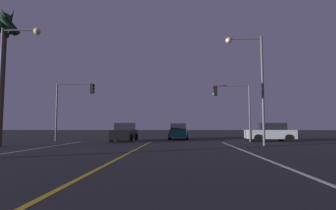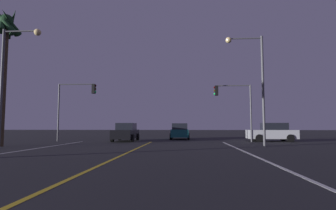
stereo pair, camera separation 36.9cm
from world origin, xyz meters
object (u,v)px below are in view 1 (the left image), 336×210
street_lamp_right_near (331,14)px  traffic_light_near_right (231,99)px  street_lamp_right_far (253,75)px  street_lamp_left_mid (10,70)px  palm_tree_left_mid (4,35)px  traffic_light_near_left (75,98)px  car_ahead_far (178,132)px  car_oncoming (125,132)px  car_crossing_side (270,132)px

street_lamp_right_near → traffic_light_near_right: bearing=-86.5°
traffic_light_near_right → street_lamp_right_far: 5.09m
street_lamp_left_mid → palm_tree_left_mid: size_ratio=0.78×
street_lamp_left_mid → palm_tree_left_mid: bearing=135.2°
traffic_light_near_left → street_lamp_right_far: (15.19, -4.88, 1.06)m
traffic_light_near_right → palm_tree_left_mid: 18.67m
street_lamp_right_near → car_ahead_far: bearing=-73.3°
traffic_light_near_right → street_lamp_left_mid: street_lamp_left_mid is taller
street_lamp_left_mid → street_lamp_right_far: size_ratio=0.96×
car_oncoming → car_ahead_far: same height
traffic_light_near_right → street_lamp_right_near: 14.82m
palm_tree_left_mid → car_ahead_far: bearing=42.5°
car_crossing_side → car_oncoming: (-13.58, -0.30, 0.00)m
street_lamp_right_near → street_lamp_left_mid: 17.47m
street_lamp_right_far → palm_tree_left_mid: bearing=5.5°
car_oncoming → traffic_light_near_right: 10.35m
traffic_light_near_right → car_ahead_far: bearing=-42.9°
street_lamp_right_near → palm_tree_left_mid: size_ratio=0.89×
car_ahead_far → street_lamp_right_far: (5.59, -9.41, 4.29)m
car_ahead_far → traffic_light_near_left: traffic_light_near_left is taller
car_crossing_side → car_ahead_far: (-8.57, 3.63, 0.00)m
street_lamp_left_mid → palm_tree_left_mid: palm_tree_left_mid is taller
palm_tree_left_mid → street_lamp_left_mid: bearing=-44.8°
street_lamp_right_near → street_lamp_right_far: 9.83m
car_ahead_far → street_lamp_right_far: size_ratio=0.54×
car_oncoming → street_lamp_left_mid: (-5.46, -8.85, 4.11)m
car_ahead_far → traffic_light_near_right: bearing=-132.9°
traffic_light_near_left → street_lamp_left_mid: street_lamp_left_mid is taller
car_ahead_far → traffic_light_near_left: (-9.60, -4.53, 3.23)m
street_lamp_left_mid → street_lamp_right_far: street_lamp_right_far is taller
car_crossing_side → car_ahead_far: 9.31m
palm_tree_left_mid → car_oncoming: bearing=45.3°
traffic_light_near_right → street_lamp_right_far: (0.72, -4.88, 1.27)m
street_lamp_right_far → traffic_light_near_left: bearing=-17.8°
street_lamp_left_mid → street_lamp_right_far: bearing=11.9°
car_ahead_far → street_lamp_right_near: bearing=-163.3°
car_crossing_side → street_lamp_right_near: bearing=79.8°
car_crossing_side → street_lamp_right_near: 16.52m
car_crossing_side → street_lamp_left_mid: size_ratio=0.56×
traffic_light_near_left → street_lamp_right_far: bearing=-17.8°
traffic_light_near_right → street_lamp_left_mid: bearing=28.3°
car_crossing_side → car_oncoming: 13.58m
traffic_light_near_right → street_lamp_right_near: (0.89, -14.70, 1.64)m
traffic_light_near_left → palm_tree_left_mid: palm_tree_left_mid is taller
street_lamp_right_far → palm_tree_left_mid: 18.02m
street_lamp_right_near → palm_tree_left_mid: palm_tree_left_mid is taller
street_lamp_right_far → traffic_light_near_right: bearing=-81.6°
street_lamp_right_far → car_oncoming: bearing=-27.3°
traffic_light_near_left → street_lamp_left_mid: size_ratio=0.70×
car_crossing_side → street_lamp_left_mid: street_lamp_left_mid is taller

